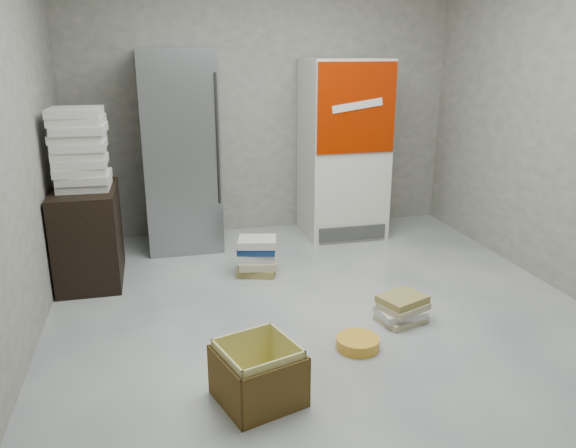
% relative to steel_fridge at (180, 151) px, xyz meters
% --- Properties ---
extents(ground, '(5.00, 5.00, 0.00)m').
position_rel_steel_fridge_xyz_m(ground, '(0.90, -2.13, -0.95)').
color(ground, beige).
rests_on(ground, ground).
extents(room_shell, '(4.04, 5.04, 2.82)m').
position_rel_steel_fridge_xyz_m(room_shell, '(0.90, -2.13, 0.85)').
color(room_shell, '#A39E93').
rests_on(room_shell, ground).
extents(steel_fridge, '(0.70, 0.72, 1.90)m').
position_rel_steel_fridge_xyz_m(steel_fridge, '(0.00, 0.00, 0.00)').
color(steel_fridge, '#96979D').
rests_on(steel_fridge, ground).
extents(coke_cooler, '(0.80, 0.73, 1.80)m').
position_rel_steel_fridge_xyz_m(coke_cooler, '(1.65, -0.01, -0.05)').
color(coke_cooler, silver).
rests_on(coke_cooler, ground).
extents(wood_shelf, '(0.50, 0.80, 0.80)m').
position_rel_steel_fridge_xyz_m(wood_shelf, '(-0.83, -0.73, -0.55)').
color(wood_shelf, black).
rests_on(wood_shelf, ground).
extents(supply_box_stack, '(0.44, 0.44, 0.65)m').
position_rel_steel_fridge_xyz_m(supply_box_stack, '(-0.82, -0.73, 0.17)').
color(supply_box_stack, white).
rests_on(supply_box_stack, wood_shelf).
extents(phonebook_stack_main, '(0.39, 0.35, 0.33)m').
position_rel_steel_fridge_xyz_m(phonebook_stack_main, '(0.56, -0.93, -0.79)').
color(phonebook_stack_main, olive).
rests_on(phonebook_stack_main, ground).
extents(phonebook_stack_side, '(0.39, 0.36, 0.19)m').
position_rel_steel_fridge_xyz_m(phonebook_stack_side, '(1.41, -2.07, -0.85)').
color(phonebook_stack_side, tan).
rests_on(phonebook_stack_side, ground).
extents(cardboard_box, '(0.53, 0.53, 0.34)m').
position_rel_steel_fridge_xyz_m(cardboard_box, '(0.23, -2.76, -0.81)').
color(cardboard_box, gold).
rests_on(cardboard_box, ground).
extents(bucket_lid, '(0.37, 0.37, 0.08)m').
position_rel_steel_fridge_xyz_m(bucket_lid, '(0.97, -2.36, -0.91)').
color(bucket_lid, gold).
rests_on(bucket_lid, ground).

